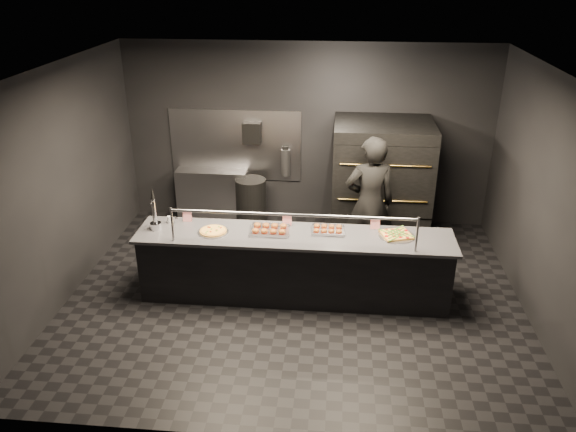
% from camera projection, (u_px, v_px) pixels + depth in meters
% --- Properties ---
extents(room, '(6.04, 6.00, 3.00)m').
position_uv_depth(room, '(293.00, 192.00, 7.01)').
color(room, black).
rests_on(room, ground).
extents(service_counter, '(4.10, 0.78, 1.37)m').
position_uv_depth(service_counter, '(294.00, 266.00, 7.40)').
color(service_counter, black).
rests_on(service_counter, ground).
extents(pizza_oven, '(1.50, 1.23, 1.91)m').
position_uv_depth(pizza_oven, '(381.00, 181.00, 8.80)').
color(pizza_oven, black).
rests_on(pizza_oven, ground).
extents(prep_shelf, '(1.20, 0.35, 0.90)m').
position_uv_depth(prep_shelf, '(213.00, 195.00, 9.64)').
color(prep_shelf, '#99999E').
rests_on(prep_shelf, ground).
extents(towel_dispenser, '(0.30, 0.20, 0.35)m').
position_uv_depth(towel_dispenser, '(252.00, 133.00, 9.18)').
color(towel_dispenser, black).
rests_on(towel_dispenser, room).
extents(fire_extinguisher, '(0.14, 0.14, 0.51)m').
position_uv_depth(fire_extinguisher, '(285.00, 162.00, 9.35)').
color(fire_extinguisher, '#B2B2B7').
rests_on(fire_extinguisher, room).
extents(beer_tap, '(0.15, 0.21, 0.57)m').
position_uv_depth(beer_tap, '(155.00, 217.00, 7.30)').
color(beer_tap, silver).
rests_on(beer_tap, service_counter).
extents(round_pizza, '(0.40, 0.40, 0.03)m').
position_uv_depth(round_pizza, '(213.00, 231.00, 7.27)').
color(round_pizza, silver).
rests_on(round_pizza, service_counter).
extents(slider_tray_a, '(0.54, 0.42, 0.08)m').
position_uv_depth(slider_tray_a, '(269.00, 229.00, 7.28)').
color(slider_tray_a, silver).
rests_on(slider_tray_a, service_counter).
extents(slider_tray_b, '(0.45, 0.35, 0.07)m').
position_uv_depth(slider_tray_b, '(328.00, 230.00, 7.28)').
color(slider_tray_b, silver).
rests_on(slider_tray_b, service_counter).
extents(square_pizza, '(0.46, 0.46, 0.05)m').
position_uv_depth(square_pizza, '(396.00, 235.00, 7.16)').
color(square_pizza, silver).
rests_on(square_pizza, service_counter).
extents(condiment_jar, '(0.14, 0.06, 0.09)m').
position_uv_depth(condiment_jar, '(171.00, 220.00, 7.51)').
color(condiment_jar, silver).
rests_on(condiment_jar, service_counter).
extents(tent_cards, '(2.63, 0.04, 0.15)m').
position_uv_depth(tent_cards, '(282.00, 220.00, 7.44)').
color(tent_cards, white).
rests_on(tent_cards, service_counter).
extents(trash_bin, '(0.51, 0.51, 0.85)m').
position_uv_depth(trash_bin, '(251.00, 203.00, 9.38)').
color(trash_bin, black).
rests_on(trash_bin, ground).
extents(worker, '(0.79, 0.60, 1.97)m').
position_uv_depth(worker, '(369.00, 203.00, 7.96)').
color(worker, black).
rests_on(worker, ground).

